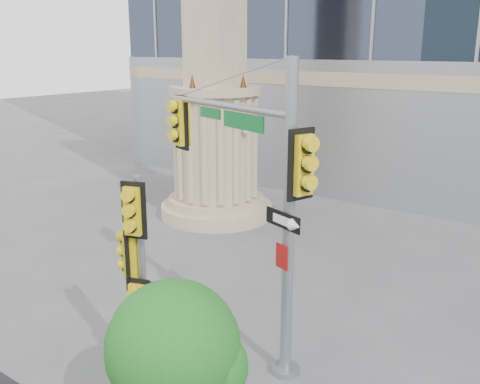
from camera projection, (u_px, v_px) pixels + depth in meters
The scene contains 5 objects.
ground at pixel (171, 375), 10.97m from camera, with size 120.00×120.00×0.00m, color #545456.
monument at pixel (215, 75), 19.96m from camera, with size 4.40×4.40×16.60m.
main_signal_pole at pixel (253, 177), 10.97m from camera, with size 4.76×1.98×6.37m.
secondary_signal_pole at pixel (137, 268), 10.04m from camera, with size 0.80×0.57×4.27m.
street_tree at pixel (176, 353), 7.94m from camera, with size 2.07×2.02×3.23m.
Camera 1 is at (6.84, -6.89, 6.52)m, focal length 40.00 mm.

